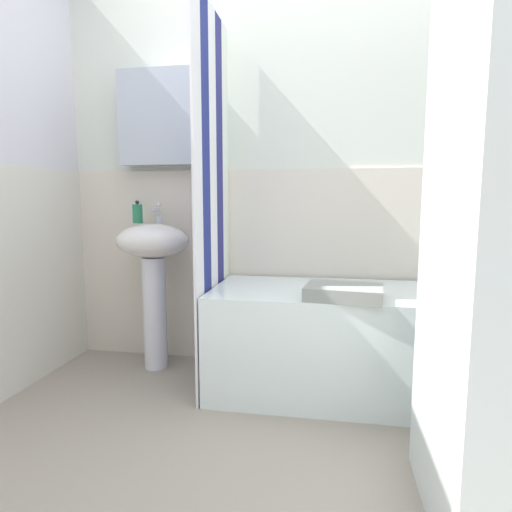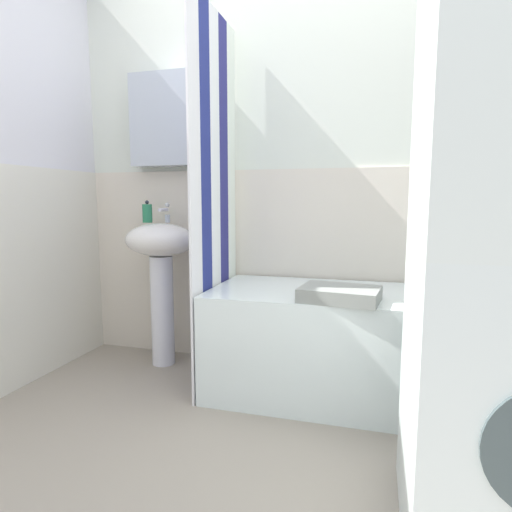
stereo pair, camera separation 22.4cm
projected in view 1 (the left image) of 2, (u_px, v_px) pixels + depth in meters
name	position (u px, v px, depth m)	size (l,w,h in m)	color
ground_plane	(299.00, 506.00, 1.45)	(4.80, 5.60, 0.04)	gray
wall_back_tiled	(308.00, 179.00, 2.55)	(3.60, 0.18, 2.40)	silver
sink	(153.00, 263.00, 2.54)	(0.44, 0.34, 0.88)	white
faucet	(157.00, 213.00, 2.58)	(0.03, 0.12, 0.12)	silver
soap_dispenser	(138.00, 213.00, 2.59)	(0.06, 0.06, 0.14)	#287C52
bathtub	(359.00, 342.00, 2.24)	(1.54, 0.66, 0.55)	white
shower_curtain	(213.00, 203.00, 2.28)	(0.01, 0.66, 2.00)	white
lotion_bottle	(482.00, 268.00, 2.34)	(0.06, 0.06, 0.20)	#27529C
body_wash_bottle	(463.00, 266.00, 2.35)	(0.07, 0.07, 0.22)	white
towel_folded	(344.00, 292.00, 2.01)	(0.35, 0.25, 0.06)	gray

